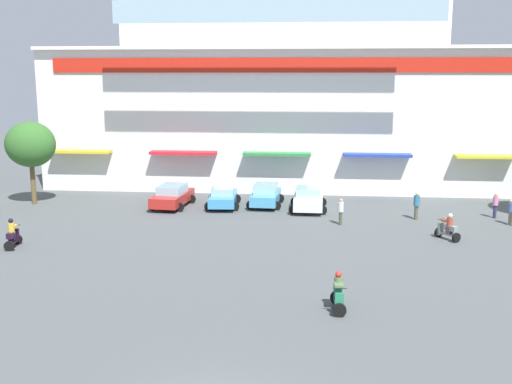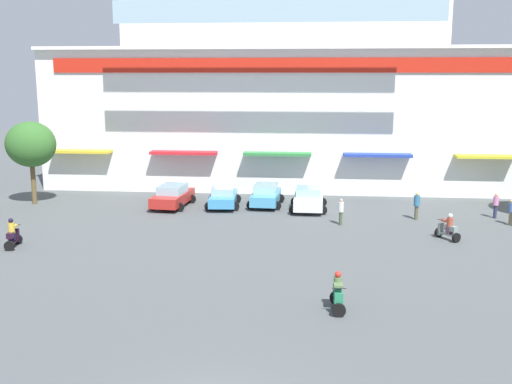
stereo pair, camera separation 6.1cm
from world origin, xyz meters
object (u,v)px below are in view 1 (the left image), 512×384
(parked_car_1, at_px, (223,197))
(scooter_rider_4, at_px, (13,235))
(scooter_rider_3, at_px, (448,229))
(pedestrian_0, at_px, (495,204))
(parked_car_0, at_px, (172,196))
(parked_car_3, at_px, (308,199))
(plaza_tree_0, at_px, (30,145))
(parked_car_2, at_px, (266,195))
(scooter_rider_0, at_px, (338,294))
(pedestrian_2, at_px, (341,210))
(pedestrian_1, at_px, (511,210))
(pedestrian_3, at_px, (417,204))

(parked_car_1, bearing_deg, scooter_rider_4, -131.35)
(scooter_rider_3, bearing_deg, pedestrian_0, 53.56)
(parked_car_0, height_order, parked_car_3, parked_car_3)
(plaza_tree_0, distance_m, parked_car_2, 16.32)
(plaza_tree_0, xyz_separation_m, pedestrian_0, (30.43, -1.25, -3.21))
(scooter_rider_4, bearing_deg, pedestrian_0, 18.80)
(scooter_rider_0, bearing_deg, pedestrian_0, 57.19)
(parked_car_0, height_order, scooter_rider_4, scooter_rider_4)
(scooter_rider_3, distance_m, scooter_rider_4, 23.01)
(parked_car_1, bearing_deg, parked_car_3, -4.63)
(parked_car_2, bearing_deg, parked_car_1, -168.99)
(parked_car_0, distance_m, parked_car_2, 6.30)
(parked_car_2, bearing_deg, parked_car_3, -19.35)
(parked_car_3, bearing_deg, pedestrian_2, -62.60)
(scooter_rider_0, height_order, scooter_rider_4, scooter_rider_4)
(parked_car_0, bearing_deg, pedestrian_0, -3.50)
(pedestrian_1, bearing_deg, scooter_rider_4, -164.68)
(pedestrian_0, height_order, pedestrian_2, pedestrian_2)
(parked_car_0, distance_m, scooter_rider_3, 18.02)
(plaza_tree_0, height_order, pedestrian_2, plaza_tree_0)
(parked_car_1, distance_m, pedestrian_0, 17.39)
(parked_car_1, height_order, pedestrian_1, pedestrian_1)
(scooter_rider_4, bearing_deg, parked_car_1, 48.65)
(parked_car_1, relative_size, scooter_rider_3, 2.74)
(plaza_tree_0, distance_m, pedestrian_3, 25.76)
(parked_car_0, distance_m, pedestrian_0, 20.76)
(parked_car_3, xyz_separation_m, pedestrian_0, (11.59, -1.11, 0.14))
(pedestrian_2, bearing_deg, scooter_rider_0, -92.79)
(scooter_rider_4, xyz_separation_m, pedestrian_1, (27.12, 7.43, 0.22))
(pedestrian_2, bearing_deg, parked_car_1, 151.17)
(scooter_rider_0, bearing_deg, parked_car_2, 103.07)
(plaza_tree_0, xyz_separation_m, scooter_rider_0, (20.14, -17.21, -3.47))
(pedestrian_3, bearing_deg, pedestrian_2, -159.06)
(parked_car_2, relative_size, pedestrian_0, 2.45)
(parked_car_0, height_order, scooter_rider_3, same)
(parked_car_3, height_order, pedestrian_2, pedestrian_2)
(scooter_rider_0, xyz_separation_m, pedestrian_2, (0.65, 13.30, 0.27))
(parked_car_1, height_order, pedestrian_2, pedestrian_2)
(parked_car_2, relative_size, scooter_rider_3, 2.61)
(pedestrian_1, height_order, pedestrian_2, pedestrian_2)
(parked_car_2, bearing_deg, pedestrian_1, -14.23)
(scooter_rider_0, bearing_deg, pedestrian_1, 53.17)
(parked_car_2, height_order, pedestrian_0, pedestrian_0)
(parked_car_0, xyz_separation_m, scooter_rider_3, (16.73, -6.67, -0.13))
(pedestrian_0, bearing_deg, parked_car_1, 174.82)
(pedestrian_0, bearing_deg, pedestrian_3, -170.11)
(pedestrian_2, distance_m, pedestrian_3, 5.03)
(pedestrian_1, bearing_deg, parked_car_3, 167.04)
(parked_car_3, height_order, scooter_rider_0, parked_car_3)
(parked_car_0, distance_m, pedestrian_3, 15.93)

